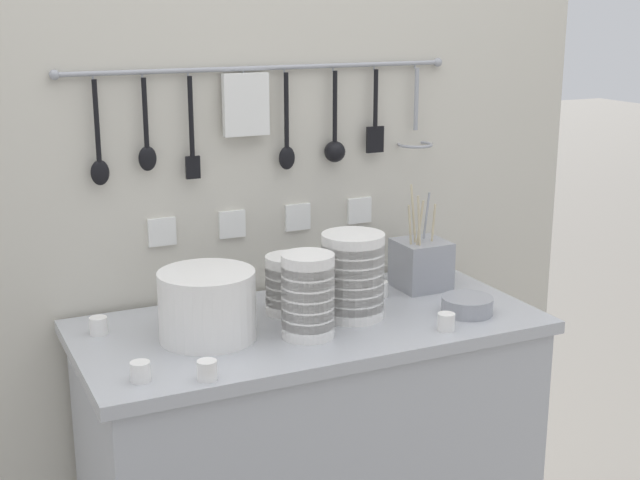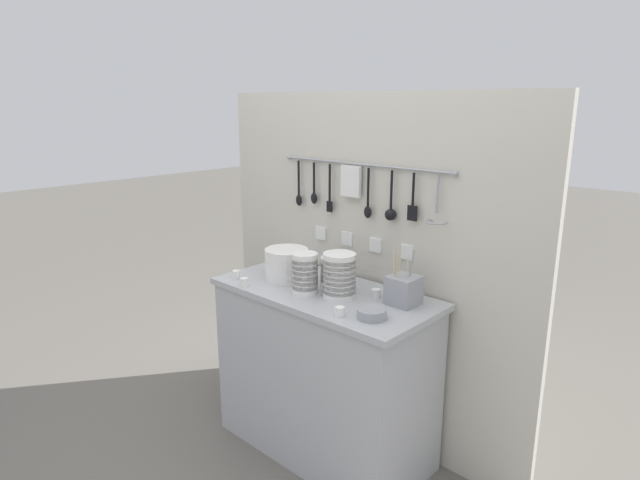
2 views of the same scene
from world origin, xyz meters
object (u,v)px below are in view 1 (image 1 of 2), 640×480
cutlery_caddy (421,264)px  cup_centre (380,289)px  cup_front_left (140,372)px  bowl_stack_back_corner (353,276)px  cup_front_right (98,326)px  plate_stack (207,305)px  cup_edge_far (207,370)px  bowl_stack_nested_right (308,296)px  bowl_stack_wide_centre (289,284)px  steel_mixing_bowl (467,305)px  cup_mid_row (446,322)px

cutlery_caddy → cup_centre: bearing=-171.3°
cutlery_caddy → cup_front_left: 0.87m
bowl_stack_back_corner → cup_front_right: size_ratio=5.09×
plate_stack → cup_front_right: bearing=149.1°
cup_edge_far → cup_centre: bearing=28.7°
bowl_stack_nested_right → cup_front_right: (-0.43, 0.21, -0.08)m
cup_front_left → cup_edge_far: bearing=-22.2°
plate_stack → bowl_stack_wide_centre: bearing=19.3°
cup_centre → plate_stack: bearing=-169.3°
steel_mixing_bowl → cup_edge_far: bearing=-171.2°
cutlery_caddy → cup_front_left: bearing=-161.2°
bowl_stack_back_corner → cup_mid_row: bearing=-48.3°
plate_stack → cup_centre: (0.50, 0.09, -0.06)m
cup_mid_row → bowl_stack_back_corner: bearing=131.7°
bowl_stack_back_corner → cup_centre: bearing=38.1°
plate_stack → cutlery_caddy: (0.63, 0.11, -0.01)m
bowl_stack_wide_centre → cup_front_left: size_ratio=3.52×
cup_front_left → cup_centre: 0.74m
bowl_stack_wide_centre → cup_front_right: bowl_stack_wide_centre is taller
cup_edge_far → cup_front_right: bearing=112.6°
steel_mixing_bowl → cutlery_caddy: (0.00, 0.22, 0.05)m
steel_mixing_bowl → cup_centre: bearing=122.6°
cup_mid_row → cup_front_left: bearing=178.6°
bowl_stack_back_corner → cup_edge_far: size_ratio=5.09×
bowl_stack_back_corner → cup_edge_far: (-0.44, -0.21, -0.08)m
plate_stack → cup_front_left: bearing=-139.6°
cup_front_right → bowl_stack_nested_right: bearing=-26.5°
bowl_stack_nested_right → cutlery_caddy: cutlery_caddy is taller
plate_stack → cup_edge_far: size_ratio=5.37×
bowl_stack_nested_right → cup_edge_far: 0.32m
cup_front_right → bowl_stack_wide_centre: bearing=-6.1°
cutlery_caddy → cup_centre: cutlery_caddy is taller
bowl_stack_nested_right → cup_centre: bearing=31.9°
steel_mixing_bowl → cup_front_right: (-0.85, 0.24, -0.00)m
cup_front_left → cup_centre: bearing=20.7°
bowl_stack_wide_centre → cup_mid_row: 0.39m
bowl_stack_back_corner → steel_mixing_bowl: bowl_stack_back_corner is taller
cup_edge_far → bowl_stack_back_corner: bearing=25.4°
cutlery_caddy → cup_front_right: cutlery_caddy is taller
cup_front_left → cup_front_right: bearing=94.2°
cup_centre → cup_mid_row: bearing=-85.7°
cup_centre → cup_front_right: same height
cup_edge_far → cup_front_right: (-0.15, 0.35, 0.00)m
cutlery_caddy → cup_mid_row: bearing=-110.7°
cup_front_left → cup_edge_far: same height
cup_mid_row → cup_centre: bearing=94.3°
cup_centre → cup_front_left: bearing=-159.3°
bowl_stack_wide_centre → cup_edge_far: (-0.31, -0.30, -0.05)m
bowl_stack_back_corner → bowl_stack_nested_right: size_ratio=1.07×
steel_mixing_bowl → cup_front_left: (-0.82, -0.06, -0.00)m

